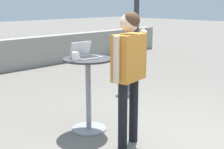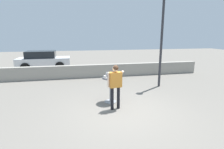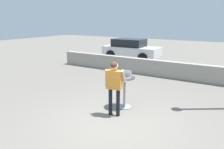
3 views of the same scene
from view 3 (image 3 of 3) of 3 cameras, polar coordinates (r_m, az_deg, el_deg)
The scene contains 7 objects.
ground_plane at distance 6.17m, azimuth 0.49°, elevation -12.14°, with size 50.00×50.00×0.00m, color slate.
pavement_kerb at distance 10.76m, azimuth 15.56°, elevation 1.14°, with size 13.20×0.35×0.80m.
cafe_table at distance 6.88m, azimuth 3.27°, elevation -3.76°, with size 0.65×0.65×0.99m.
laptop at distance 6.81m, azimuth 3.54°, elevation -0.27°, with size 0.34×0.31×0.21m.
coffee_mug at distance 6.84m, azimuth 1.47°, elevation -0.07°, with size 0.12×0.08×0.11m.
standing_person at distance 6.18m, azimuth 0.58°, elevation -1.95°, with size 0.58×0.41×1.61m.
parked_car_near_street at distance 15.26m, azimuth 4.91°, elevation 6.67°, with size 3.88×1.83×1.43m.
Camera 3 is at (2.87, -4.72, 2.74)m, focal length 35.00 mm.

